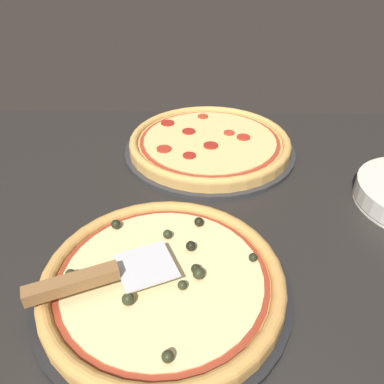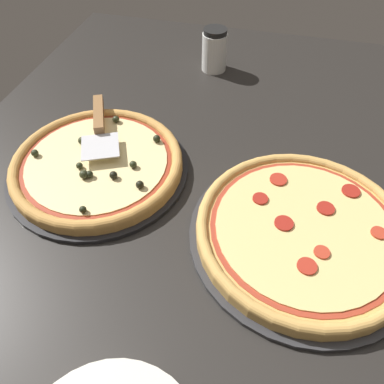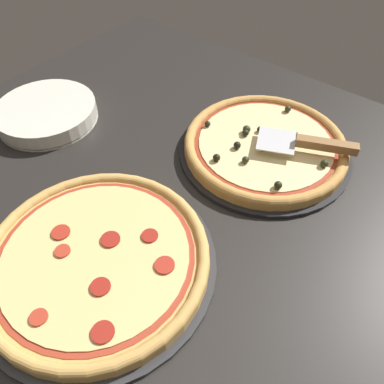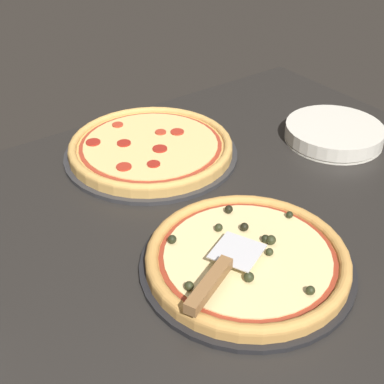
{
  "view_description": "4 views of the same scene",
  "coord_description": "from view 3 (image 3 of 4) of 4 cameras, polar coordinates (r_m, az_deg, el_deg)",
  "views": [
    {
      "loc": [
        7.17,
        -54.71,
        46.22
      ],
      "look_at": [
        5.39,
        6.14,
        3.0
      ],
      "focal_mm": 35.0,
      "sensor_mm": 36.0,
      "label": 1
    },
    {
      "loc": [
        54.04,
        18.46,
        58.25
      ],
      "look_at": [
        5.39,
        6.14,
        3.0
      ],
      "focal_mm": 35.0,
      "sensor_mm": 36.0,
      "label": 2
    },
    {
      "loc": [
        -25.8,
        45.4,
        58.75
      ],
      "look_at": [
        5.39,
        6.14,
        3.0
      ],
      "focal_mm": 35.0,
      "sensor_mm": 36.0,
      "label": 3
    },
    {
      "loc": [
        -49.46,
        -69.14,
        66.99
      ],
      "look_at": [
        5.39,
        6.14,
        3.0
      ],
      "focal_mm": 50.0,
      "sensor_mm": 36.0,
      "label": 4
    }
  ],
  "objects": [
    {
      "name": "pizza_pan_back",
      "position": [
        0.7,
        -14.08,
        -10.58
      ],
      "size": [
        42.33,
        42.33,
        1.0
      ],
      "primitive_type": "cylinder",
      "color": "#2D2D30",
      "rests_on": "ground_plane"
    },
    {
      "name": "ground_plane",
      "position": [
        0.8,
        5.78,
        -1.52
      ],
      "size": [
        152.21,
        105.17,
        3.6
      ],
      "primitive_type": "cube",
      "color": "black"
    },
    {
      "name": "pizza_back",
      "position": [
        0.68,
        -14.4,
        -9.65
      ],
      "size": [
        39.79,
        39.79,
        3.11
      ],
      "color": "tan",
      "rests_on": "pizza_pan_back"
    },
    {
      "name": "plate_stack",
      "position": [
        1.03,
        -21.25,
        11.16
      ],
      "size": [
        24.81,
        24.81,
        4.2
      ],
      "color": "silver",
      "rests_on": "ground_plane"
    },
    {
      "name": "pizza_pan_front",
      "position": [
        0.89,
        10.91,
        6.14
      ],
      "size": [
        39.5,
        39.5,
        1.0
      ],
      "primitive_type": "cylinder",
      "color": "black",
      "rests_on": "ground_plane"
    },
    {
      "name": "pizza_front",
      "position": [
        0.88,
        11.08,
        7.07
      ],
      "size": [
        37.13,
        37.13,
        4.0
      ],
      "color": "#C68E47",
      "rests_on": "pizza_pan_front"
    },
    {
      "name": "serving_spatula",
      "position": [
        0.85,
        18.32,
        6.97
      ],
      "size": [
        21.39,
        13.42,
        2.0
      ],
      "color": "silver",
      "rests_on": "pizza_front"
    }
  ]
}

